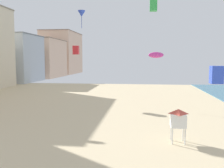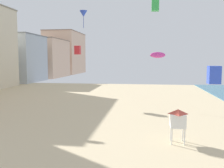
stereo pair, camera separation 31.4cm
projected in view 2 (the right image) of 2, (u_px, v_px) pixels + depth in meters
name	position (u px, v px, depth m)	size (l,w,h in m)	color
boardwalk_hotel_far	(19.00, 58.00, 68.90)	(11.67, 13.70, 13.01)	#ADB7C1
boardwalk_hotel_distant	(45.00, 58.00, 86.48)	(13.02, 18.11, 13.21)	beige
boardwalk_hotel_furthest	(65.00, 53.00, 108.50)	(12.87, 22.42, 17.96)	beige
lifeguard_stand	(178.00, 119.00, 18.23)	(1.10, 1.10, 2.55)	white
kite_green_box	(155.00, 5.00, 37.40)	(1.10, 1.10, 1.73)	green
kite_blue_delta	(83.00, 14.00, 39.87)	(1.23, 1.23, 2.80)	blue
kite_blue_box	(214.00, 75.00, 11.37)	(0.53, 0.53, 0.83)	blue
kite_red_box	(78.00, 50.00, 35.65)	(0.79, 0.79, 1.24)	red
kite_magenta_parafoil	(158.00, 55.00, 36.00)	(2.21, 0.61, 0.86)	#DB3D9E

